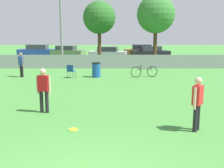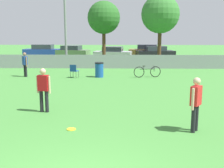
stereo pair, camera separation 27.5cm
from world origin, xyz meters
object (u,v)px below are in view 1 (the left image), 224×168
player_defender_red (197,100)px  folding_chair_sideline (70,70)px  parked_car_dark (150,52)px  spectator_in_blue (21,63)px  bicycle_sideline (144,72)px  player_thrower_red (43,88)px  tree_far_right (155,15)px  frisbee_disc (73,129)px  light_pole (60,0)px  parked_car_tan (142,51)px  tree_near_pole (99,18)px  parked_car_silver (108,53)px  parked_car_blue (37,51)px  parked_car_olive (66,52)px  trash_bin (96,70)px

player_defender_red → folding_chair_sideline: bearing=64.1°
player_defender_red → parked_car_dark: player_defender_red is taller
spectator_in_blue → bicycle_sideline: (7.98, -0.06, -0.54)m
player_thrower_red → tree_far_right: bearing=76.4°
parked_car_dark → frisbee_disc: bearing=-111.7°
light_pole → parked_car_tan: 13.11m
tree_near_pole → tree_far_right: (4.91, -1.66, 0.19)m
frisbee_disc → parked_car_silver: (0.74, 22.17, 0.64)m
folding_chair_sideline → light_pole: bearing=-58.8°
spectator_in_blue → parked_car_silver: spectator_in_blue is taller
parked_car_tan → parked_car_dark: (0.73, -1.78, -0.04)m
folding_chair_sideline → player_thrower_red: bearing=107.2°
parked_car_blue → parked_car_dark: bearing=-7.5°
player_defender_red → parked_car_olive: bearing=53.8°
trash_bin → parked_car_dark: 14.07m
player_defender_red → frisbee_disc: 3.77m
parked_car_dark → folding_chair_sideline: bearing=-125.7°
parked_car_blue → parked_car_silver: (8.32, -2.89, -0.05)m
parked_car_silver → parked_car_tan: (3.95, 2.65, 0.05)m
light_pole → parked_car_dark: 12.38m
light_pole → tree_far_right: light_pole is taller
parked_car_blue → parked_car_tan: size_ratio=1.01×
folding_chair_sideline → parked_car_dark: bearing=-101.1°
light_pole → player_thrower_red: size_ratio=5.77×
bicycle_sideline → parked_car_olive: (-7.39, 14.65, 0.30)m
tree_far_right → parked_car_silver: 7.90m
bicycle_sideline → parked_car_blue: size_ratio=0.40×
tree_far_right → bicycle_sideline: 7.87m
spectator_in_blue → parked_car_silver: size_ratio=0.38×
light_pole → player_defender_red: (6.64, -15.36, -4.51)m
player_thrower_red → parked_car_silver: bearing=93.6°
frisbee_disc → parked_car_olive: (-4.13, 24.66, 0.65)m
trash_bin → spectator_in_blue: bearing=179.2°
folding_chair_sideline → tree_far_right: bearing=-116.6°
frisbee_disc → parked_car_silver: size_ratio=0.07×
light_pole → parked_car_olive: size_ratio=2.14×
folding_chair_sideline → parked_car_silver: 12.69m
parked_car_tan → trash_bin: bearing=-99.1°
light_pole → player_defender_red: light_pole is taller
trash_bin → tree_far_right: bearing=54.1°
parked_car_tan → folding_chair_sideline: bearing=-104.1°
light_pole → tree_near_pole: (2.98, 2.95, -1.26)m
parked_car_tan → parked_car_olive: bearing=-171.0°
parked_car_blue → parked_car_tan: parked_car_tan is taller
frisbee_disc → parked_car_olive: bearing=99.5°
tree_near_pole → player_thrower_red: bearing=-94.5°
bicycle_sideline → parked_car_olive: parked_car_olive is taller
player_defender_red → spectator_in_blue: (-8.38, 10.14, -0.02)m
light_pole → parked_car_tan: size_ratio=2.12×
player_defender_red → player_thrower_red: bearing=105.1°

